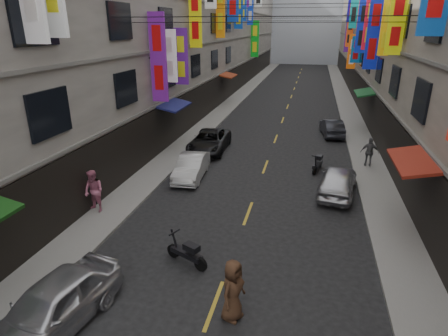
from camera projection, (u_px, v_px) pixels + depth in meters
The scene contains 19 objects.
sidewalk_left at pixel (231, 103), 39.71m from camera, with size 2.00×90.00×0.12m, color slate.
sidewalk_right at pixel (349, 109), 37.15m from camera, with size 2.00×90.00×0.12m, color slate.
building_row_left at pixel (173, 8), 37.63m from camera, with size 10.14×90.00×19.00m.
building_row_right at pixel (433, 5), 32.51m from camera, with size 10.14×90.00×19.00m.
haze_block at pixel (308, 10), 80.01m from camera, with size 18.00×8.00×22.00m, color #B5BCC9.
shop_signage at pixel (286, 8), 29.43m from camera, with size 14.00×55.00×11.78m.
street_awnings at pixel (251, 109), 23.10m from camera, with size 13.99×35.20×0.41m.
overhead_cables at pixel (282, 9), 24.40m from camera, with size 14.00×38.04×1.24m.
lane_markings at pixel (285, 113), 35.72m from camera, with size 0.12×80.20×0.01m.
scooter_crossing at pixel (187, 253), 12.94m from camera, with size 1.68×0.90×1.14m.
scooter_far_right at pixel (318, 163), 21.33m from camera, with size 0.68×1.78×1.14m.
car_left_near at pixel (52, 307), 10.03m from camera, with size 1.75×4.35×1.48m, color silver.
car_left_mid at pixel (191, 167), 20.30m from camera, with size 1.33×3.83×1.26m, color silver.
car_left_far at pixel (209, 141), 24.63m from camera, with size 2.22×4.82×1.34m, color black.
car_right_mid at pixel (338, 180), 18.31m from camera, with size 1.67×4.15×1.41m, color #B9B8BD.
car_right_far at pixel (332, 127), 28.11m from camera, with size 1.33×3.82×1.26m, color #292B32.
pedestrian_lfar at pixel (94, 191), 16.23m from camera, with size 0.92×0.63×1.90m, color #BF6583.
pedestrian_rfar at pixel (370, 152), 21.58m from camera, with size 1.00×0.57×1.70m, color #58595B.
pedestrian_crossing at pixel (233, 290), 10.37m from camera, with size 0.92×0.62×1.87m, color #442B1B.
Camera 1 is at (2.34, 3.33, 7.81)m, focal length 30.00 mm.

